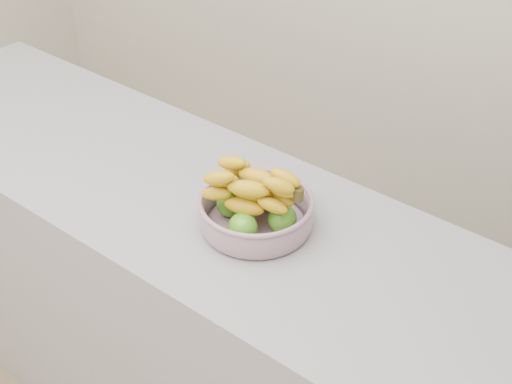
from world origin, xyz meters
TOP-DOWN VIEW (x-y plane):
  - counter at (0.00, 0.71)m, footprint 2.00×0.60m
  - fruit_bowl at (0.33, 0.71)m, footprint 0.27×0.27m

SIDE VIEW (x-z plane):
  - counter at x=0.00m, z-range 0.00..0.90m
  - fruit_bowl at x=0.33m, z-range 0.87..1.04m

